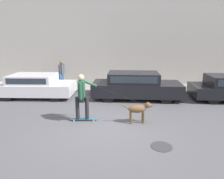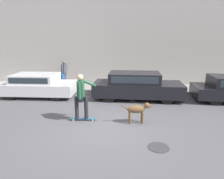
{
  "view_description": "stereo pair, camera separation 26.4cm",
  "coord_description": "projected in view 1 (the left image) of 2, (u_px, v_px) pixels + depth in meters",
  "views": [
    {
      "loc": [
        0.76,
        -6.54,
        2.97
      ],
      "look_at": [
        0.26,
        1.6,
        0.95
      ],
      "focal_mm": 32.0,
      "sensor_mm": 36.0,
      "label": 1
    },
    {
      "loc": [
        1.02,
        -6.52,
        2.97
      ],
      "look_at": [
        0.26,
        1.6,
        0.95
      ],
      "focal_mm": 32.0,
      "sensor_mm": 36.0,
      "label": 2
    }
  ],
  "objects": [
    {
      "name": "pedestrian_with_bag",
      "position": [
        62.0,
        73.0,
        12.3
      ],
      "size": [
        0.27,
        0.72,
        1.6
      ],
      "rotation": [
        0.0,
        0.0,
        3.0
      ],
      "color": "#3D4760",
      "rests_on": "sidewalk_curb"
    },
    {
      "name": "parked_car_0",
      "position": [
        36.0,
        86.0,
        10.62
      ],
      "size": [
        3.98,
        1.96,
        1.22
      ],
      "rotation": [
        0.0,
        0.0,
        0.03
      ],
      "color": "black",
      "rests_on": "ground_plane"
    },
    {
      "name": "parked_car_1",
      "position": [
        136.0,
        86.0,
        10.3
      ],
      "size": [
        4.53,
        1.8,
        1.37
      ],
      "rotation": [
        0.0,
        0.0,
        -0.01
      ],
      "color": "black",
      "rests_on": "ground_plane"
    },
    {
      "name": "manhole_cover",
      "position": [
        162.0,
        147.0,
        5.72
      ],
      "size": [
        0.61,
        0.61,
        0.01
      ],
      "color": "#38383D",
      "rests_on": "ground_plane"
    },
    {
      "name": "back_wall",
      "position": [
        113.0,
        43.0,
        13.14
      ],
      "size": [
        32.0,
        0.3,
        5.56
      ],
      "color": "#B2ADA8",
      "rests_on": "ground_plane"
    },
    {
      "name": "dog",
      "position": [
        139.0,
        109.0,
        7.27
      ],
      "size": [
        1.11,
        0.39,
        0.78
      ],
      "rotation": [
        0.0,
        0.0,
        0.15
      ],
      "color": "brown",
      "rests_on": "ground_plane"
    },
    {
      "name": "skateboarder",
      "position": [
        82.0,
        95.0,
        7.31
      ],
      "size": [
        2.89,
        0.6,
        1.78
      ],
      "rotation": [
        0.0,
        0.0,
        0.07
      ],
      "color": "beige",
      "rests_on": "ground_plane"
    },
    {
      "name": "sidewalk_curb",
      "position": [
        112.0,
        87.0,
        12.6
      ],
      "size": [
        30.0,
        2.13,
        0.15
      ],
      "color": "gray",
      "rests_on": "ground_plane"
    },
    {
      "name": "ground_plane",
      "position": [
        102.0,
        126.0,
        7.09
      ],
      "size": [
        36.0,
        36.0,
        0.0
      ],
      "primitive_type": "plane",
      "color": "#545459"
    }
  ]
}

